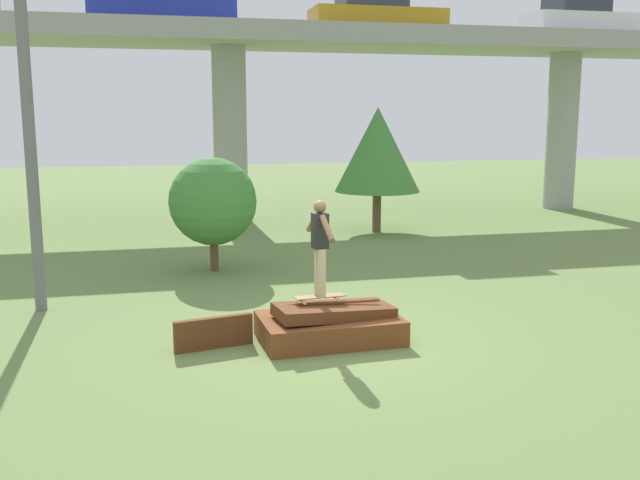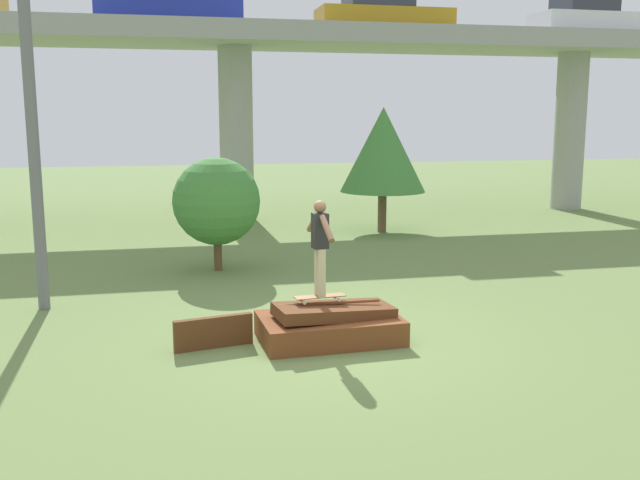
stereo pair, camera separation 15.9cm
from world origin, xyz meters
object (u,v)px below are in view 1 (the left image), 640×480
car_on_overpass_right (376,13)px  skater (320,242)px  car_on_overpass_far_right (161,7)px  car_on_overpass_left (579,18)px  tree_behind_left (378,150)px  utility_pole (27,94)px  tree_behind_right (213,202)px  skateboard (320,297)px

car_on_overpass_right → skater: bearing=-110.8°
car_on_overpass_right → car_on_overpass_far_right: 6.99m
car_on_overpass_left → tree_behind_left: (-8.34, -3.22, -4.34)m
skater → car_on_overpass_far_right: size_ratio=0.32×
skater → car_on_overpass_right: size_ratio=0.33×
car_on_overpass_far_right → utility_pole: car_on_overpass_far_right is taller
skater → car_on_overpass_far_right: (-1.92, 13.89, 5.26)m
car_on_overpass_right → car_on_overpass_left: bearing=-3.4°
car_on_overpass_right → tree_behind_right: 11.32m
car_on_overpass_left → tree_behind_right: 16.27m
car_on_overpass_right → tree_behind_left: 5.77m
skateboard → tree_behind_left: tree_behind_left is taller
skater → car_on_overpass_far_right: 14.97m
skateboard → utility_pole: utility_pole is taller
skateboard → car_on_overpass_left: car_on_overpass_left is taller
utility_pole → skater: bearing=-32.5°
skateboard → car_on_overpass_left: 18.81m
car_on_overpass_far_right → tree_behind_right: bearing=-84.8°
utility_pole → tree_behind_left: (8.40, 6.81, -1.34)m
skateboard → car_on_overpass_far_right: car_on_overpass_far_right is taller
car_on_overpass_left → utility_pole: bearing=-149.1°
car_on_overpass_left → car_on_overpass_far_right: (-14.26, 1.06, 0.04)m
skateboard → car_on_overpass_far_right: bearing=97.9°
car_on_overpass_far_right → car_on_overpass_right: bearing=-5.1°
car_on_overpass_far_right → tree_behind_right: (0.78, -8.54, -5.24)m
skateboard → tree_behind_left: bearing=67.4°
skater → tree_behind_left: (4.00, 9.61, 0.88)m
tree_behind_right → utility_pole: bearing=-142.2°
skater → car_on_overpass_far_right: car_on_overpass_far_right is taller
tree_behind_right → car_on_overpass_far_right: bearing=95.2°
car_on_overpass_right → utility_pole: (-9.45, -10.46, -3.00)m
car_on_overpass_right → tree_behind_right: size_ratio=1.77×
skater → tree_behind_left: bearing=67.4°
skater → tree_behind_left: tree_behind_left is taller
skateboard → utility_pole: bearing=147.5°
car_on_overpass_left → tree_behind_right: size_ratio=1.53×
car_on_overpass_far_right → tree_behind_right: size_ratio=1.82×
skater → utility_pole: utility_pole is taller
car_on_overpass_left → tree_behind_right: (-13.47, -7.49, -5.21)m
car_on_overpass_right → utility_pole: 14.42m
car_on_overpass_left → car_on_overpass_far_right: bearing=175.8°
utility_pole → tree_behind_left: utility_pole is taller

